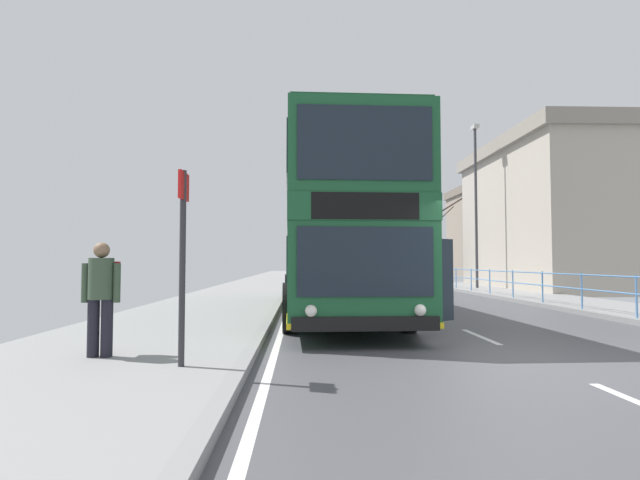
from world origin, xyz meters
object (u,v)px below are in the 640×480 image
(bare_tree_far_00, at_px, (438,238))
(bare_tree_far_01, at_px, (409,249))
(pedestrian_with_backpack, at_px, (102,290))
(street_lamp_far_side, at_px, (476,194))
(background_bus_far_lane, at_px, (387,261))
(double_decker_bus_main, at_px, (334,233))
(background_building_01, at_px, (619,215))
(background_building_00, at_px, (516,232))
(bus_stop_sign_near, at_px, (183,244))

(bare_tree_far_00, xyz_separation_m, bare_tree_far_01, (-0.15, 8.76, -0.60))
(pedestrian_with_backpack, bearing_deg, street_lamp_far_side, 56.94)
(background_bus_far_lane, xyz_separation_m, bare_tree_far_01, (3.14, 6.78, 1.03))
(pedestrian_with_backpack, bearing_deg, double_decker_bus_main, 61.10)
(background_building_01, bearing_deg, street_lamp_far_side, -175.47)
(double_decker_bus_main, height_order, bare_tree_far_01, bare_tree_far_01)
(pedestrian_with_backpack, xyz_separation_m, bare_tree_far_01, (12.28, 36.33, 1.56))
(street_lamp_far_side, bearing_deg, double_decker_bus_main, -125.31)
(background_bus_far_lane, distance_m, background_building_01, 15.37)
(street_lamp_far_side, bearing_deg, background_building_01, 4.53)
(pedestrian_with_backpack, bearing_deg, background_bus_far_lane, 72.81)
(background_bus_far_lane, xyz_separation_m, background_building_00, (12.79, 6.73, 2.60))
(background_building_00, bearing_deg, background_building_01, -96.34)
(bare_tree_far_00, bearing_deg, double_decker_bus_main, -112.68)
(bus_stop_sign_near, height_order, bare_tree_far_00, bare_tree_far_00)
(background_bus_far_lane, height_order, bus_stop_sign_near, background_bus_far_lane)
(background_bus_far_lane, distance_m, background_building_00, 14.68)
(pedestrian_with_backpack, height_order, background_building_01, background_building_01)
(street_lamp_far_side, relative_size, bare_tree_far_01, 1.54)
(pedestrian_with_backpack, relative_size, bare_tree_far_00, 0.25)
(bare_tree_far_00, distance_m, bare_tree_far_01, 8.78)
(double_decker_bus_main, bearing_deg, bus_stop_sign_near, -108.06)
(street_lamp_far_side, distance_m, background_building_00, 20.59)
(pedestrian_with_backpack, xyz_separation_m, bare_tree_far_00, (12.43, 27.57, 2.16))
(double_decker_bus_main, relative_size, pedestrian_with_backpack, 7.24)
(background_building_00, bearing_deg, double_decker_bus_main, -121.64)
(pedestrian_with_backpack, distance_m, background_building_01, 27.71)
(street_lamp_far_side, relative_size, background_building_01, 0.61)
(pedestrian_with_backpack, bearing_deg, bus_stop_sign_near, -28.50)
(background_building_00, xyz_separation_m, background_building_01, (-1.92, -17.33, -0.15))
(double_decker_bus_main, bearing_deg, bare_tree_far_00, 67.32)
(bus_stop_sign_near, xyz_separation_m, bare_tree_far_00, (11.13, 28.27, 1.54))
(bus_stop_sign_near, bearing_deg, bare_tree_far_00, 68.51)
(bare_tree_far_00, height_order, background_building_00, background_building_00)
(street_lamp_far_side, height_order, background_building_01, street_lamp_far_side)
(pedestrian_with_backpack, height_order, bare_tree_far_01, bare_tree_far_01)
(bare_tree_far_01, bearing_deg, street_lamp_far_side, -91.16)
(background_building_00, bearing_deg, pedestrian_with_backpack, -121.15)
(background_building_00, bearing_deg, bus_stop_sign_near, -119.16)
(bus_stop_sign_near, distance_m, background_building_00, 42.43)
(street_lamp_far_side, bearing_deg, bare_tree_far_01, 88.84)
(background_bus_far_lane, relative_size, bare_tree_far_01, 1.98)
(double_decker_bus_main, distance_m, bus_stop_sign_near, 7.85)
(bare_tree_far_00, bearing_deg, background_bus_far_lane, 148.99)
(double_decker_bus_main, height_order, background_building_00, background_building_00)
(double_decker_bus_main, xyz_separation_m, bus_stop_sign_near, (-2.43, -7.44, -0.60))
(background_bus_far_lane, xyz_separation_m, pedestrian_with_backpack, (-9.14, -29.55, -0.53))
(bus_stop_sign_near, relative_size, bare_tree_far_00, 0.39)
(bare_tree_far_01, bearing_deg, pedestrian_with_backpack, -108.67)
(background_bus_far_lane, distance_m, bare_tree_far_00, 4.17)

